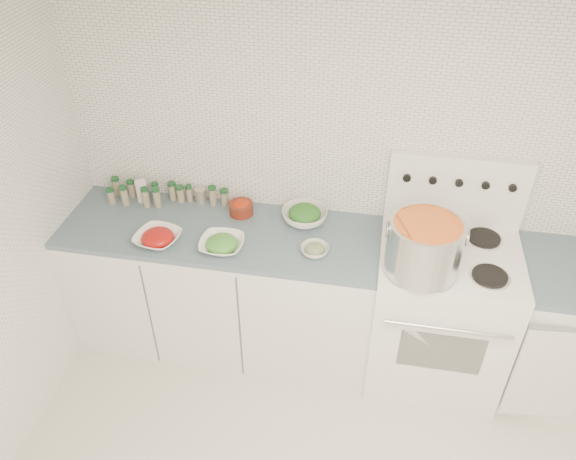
% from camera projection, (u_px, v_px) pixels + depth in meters
% --- Properties ---
extents(room_walls, '(3.54, 3.04, 2.52)m').
position_uv_depth(room_walls, '(351.00, 316.00, 1.79)').
color(room_walls, white).
rests_on(room_walls, ground).
extents(counter_left, '(1.85, 0.62, 0.90)m').
position_uv_depth(counter_left, '(225.00, 287.00, 3.51)').
color(counter_left, white).
rests_on(counter_left, ground).
extents(stove, '(0.76, 0.70, 1.36)m').
position_uv_depth(stove, '(439.00, 309.00, 3.29)').
color(stove, white).
rests_on(stove, ground).
extents(stock_pot, '(0.40, 0.38, 0.29)m').
position_uv_depth(stock_pot, '(424.00, 245.00, 2.81)').
color(stock_pot, silver).
rests_on(stock_pot, stove).
extents(bowl_tomato, '(0.29, 0.29, 0.08)m').
position_uv_depth(bowl_tomato, '(158.00, 238.00, 3.12)').
color(bowl_tomato, white).
rests_on(bowl_tomato, counter_left).
extents(bowl_snowpea, '(0.25, 0.25, 0.08)m').
position_uv_depth(bowl_snowpea, '(222.00, 244.00, 3.08)').
color(bowl_snowpea, white).
rests_on(bowl_snowpea, counter_left).
extents(bowl_broccoli, '(0.30, 0.30, 0.11)m').
position_uv_depth(bowl_broccoli, '(305.00, 215.00, 3.27)').
color(bowl_broccoli, white).
rests_on(bowl_broccoli, counter_left).
extents(bowl_zucchini, '(0.20, 0.20, 0.06)m').
position_uv_depth(bowl_zucchini, '(315.00, 250.00, 3.05)').
color(bowl_zucchini, white).
rests_on(bowl_zucchini, counter_left).
extents(bowl_pepper, '(0.15, 0.15, 0.09)m').
position_uv_depth(bowl_pepper, '(241.00, 207.00, 3.34)').
color(bowl_pepper, maroon).
rests_on(bowl_pepper, counter_left).
extents(salt_canister, '(0.08, 0.08, 0.14)m').
position_uv_depth(salt_canister, '(142.00, 191.00, 3.44)').
color(salt_canister, white).
rests_on(salt_canister, counter_left).
extents(tin_can, '(0.09, 0.09, 0.09)m').
position_uv_depth(tin_can, '(201.00, 195.00, 3.44)').
color(tin_can, '#B5A999').
rests_on(tin_can, counter_left).
extents(spice_cluster, '(0.74, 0.16, 0.13)m').
position_uv_depth(spice_cluster, '(159.00, 193.00, 3.43)').
color(spice_cluster, gray).
rests_on(spice_cluster, counter_left).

